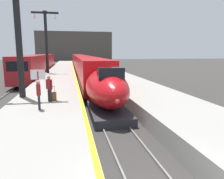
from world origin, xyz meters
TOP-DOWN VIEW (x-y plane):
  - platform_left at (-4.05, 24.75)m, footprint 4.80×110.00m
  - platform_right at (4.05, 24.75)m, footprint 4.80×110.00m
  - platform_left_safety_stripe at (-1.77, 24.75)m, footprint 0.20×107.80m
  - rail_main_left at (-0.75, 27.50)m, footprint 0.08×110.00m
  - rail_main_right at (0.75, 27.50)m, footprint 0.08×110.00m
  - rail_secondary_left at (-8.85, 27.50)m, footprint 0.08×110.00m
  - rail_secondary_right at (-7.35, 27.50)m, footprint 0.08×110.00m
  - highspeed_train_main at (0.00, 43.84)m, footprint 2.92×75.76m
  - regional_train_adjacent at (-8.10, 38.96)m, footprint 2.85×36.60m
  - station_column_mid at (-5.90, 12.09)m, footprint 4.00×0.68m
  - station_column_far at (-5.90, 30.94)m, footprint 4.00×0.68m
  - passenger_near_edge at (-3.83, 10.23)m, footprint 0.43×0.43m
  - passenger_mid_platform at (-4.22, 8.20)m, footprint 0.28×0.56m
  - rolling_suitcase at (-3.60, 10.40)m, footprint 0.40×0.22m
  - departure_info_board at (-4.50, 10.29)m, footprint 0.90×0.10m
  - terminus_back_wall at (0.00, 102.00)m, footprint 36.00×2.00m

SIDE VIEW (x-z plane):
  - rail_main_left at x=-0.75m, z-range 0.00..0.12m
  - rail_main_right at x=0.75m, z-range 0.00..0.12m
  - rail_secondary_left at x=-8.85m, z-range 0.00..0.12m
  - rail_secondary_right at x=-7.35m, z-range 0.00..0.12m
  - platform_left at x=-4.05m, z-range 0.00..1.05m
  - platform_right at x=4.05m, z-range 0.00..1.05m
  - platform_left_safety_stripe at x=-1.77m, z-range 1.05..1.06m
  - rolling_suitcase at x=-3.60m, z-range 0.86..1.85m
  - highspeed_train_main at x=0.00m, z-range 0.17..3.77m
  - passenger_near_edge at x=-3.83m, z-range 1.19..2.88m
  - passenger_mid_platform at x=-4.22m, z-range 1.19..2.88m
  - regional_train_adjacent at x=-8.10m, z-range 0.23..4.03m
  - departure_info_board at x=-4.50m, z-range 1.50..3.62m
  - station_column_mid at x=-5.90m, z-range 1.99..11.25m
  - station_column_far at x=-5.90m, z-range 1.99..11.34m
  - terminus_back_wall at x=0.00m, z-range 0.00..14.00m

